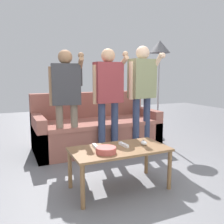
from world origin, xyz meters
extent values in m
plane|color=slate|center=(0.00, 0.00, 0.00)|extent=(12.00, 12.00, 0.00)
cube|color=brown|center=(0.15, 1.37, 0.21)|extent=(1.98, 0.90, 0.42)
cube|color=#94584D|center=(0.15, 1.29, 0.45)|extent=(1.70, 0.78, 0.06)
cube|color=brown|center=(0.15, 1.73, 0.66)|extent=(1.98, 0.18, 0.49)
cube|color=brown|center=(-0.77, 1.37, 0.31)|extent=(0.14, 0.90, 0.61)
cube|color=brown|center=(1.07, 1.37, 0.31)|extent=(0.14, 0.90, 0.61)
cube|color=brown|center=(-0.13, -0.07, 0.43)|extent=(1.02, 0.52, 0.03)
cylinder|color=brown|center=(-0.60, -0.30, 0.21)|extent=(0.04, 0.04, 0.42)
cylinder|color=brown|center=(0.35, -0.30, 0.21)|extent=(0.04, 0.04, 0.42)
cylinder|color=brown|center=(-0.60, 0.15, 0.21)|extent=(0.04, 0.04, 0.42)
cylinder|color=brown|center=(0.35, 0.15, 0.21)|extent=(0.04, 0.04, 0.42)
cylinder|color=#B24C47|center=(-0.32, -0.17, 0.48)|extent=(0.20, 0.20, 0.06)
ellipsoid|color=white|center=(0.17, -0.08, 0.47)|extent=(0.06, 0.09, 0.05)
cylinder|color=#4C4C51|center=(0.17, -0.07, 0.50)|extent=(0.02, 0.02, 0.01)
cylinder|color=#2D2D33|center=(1.38, 1.42, 0.01)|extent=(0.28, 0.28, 0.02)
cylinder|color=gray|center=(1.38, 1.42, 0.80)|extent=(0.03, 0.03, 1.57)
cone|color=#4C4C51|center=(1.38, 1.42, 1.70)|extent=(0.38, 0.38, 0.22)
cylinder|color=#756656|center=(-0.52, 1.00, 0.40)|extent=(0.10, 0.10, 0.80)
cylinder|color=#756656|center=(-0.32, 0.97, 0.40)|extent=(0.10, 0.10, 0.80)
cube|color=#38383D|center=(-0.42, 0.98, 1.08)|extent=(0.41, 0.25, 0.55)
sphere|color=#936B4C|center=(-0.42, 0.98, 1.44)|extent=(0.19, 0.19, 0.19)
cylinder|color=#936B4C|center=(-0.61, 1.01, 1.05)|extent=(0.07, 0.07, 0.52)
cylinder|color=#38383D|center=(-0.24, 0.95, 1.18)|extent=(0.07, 0.07, 0.26)
cylinder|color=#936B4C|center=(-0.25, 0.89, 1.34)|extent=(0.10, 0.26, 0.19)
sphere|color=#936B4C|center=(-0.26, 0.82, 1.45)|extent=(0.08, 0.08, 0.08)
cylinder|color=#2D3856|center=(0.04, 0.85, 0.41)|extent=(0.10, 0.10, 0.82)
cylinder|color=#2D3856|center=(0.24, 0.86, 0.41)|extent=(0.10, 0.10, 0.82)
cube|color=brown|center=(0.14, 0.85, 1.10)|extent=(0.39, 0.21, 0.56)
sphere|color=tan|center=(0.14, 0.85, 1.46)|extent=(0.19, 0.19, 0.19)
cylinder|color=tan|center=(-0.05, 0.85, 1.07)|extent=(0.07, 0.07, 0.53)
cylinder|color=brown|center=(0.34, 0.86, 1.20)|extent=(0.07, 0.07, 0.26)
cylinder|color=tan|center=(0.34, 0.79, 1.37)|extent=(0.07, 0.26, 0.19)
sphere|color=tan|center=(0.34, 0.72, 1.48)|extent=(0.08, 0.08, 0.08)
cylinder|color=#2D3856|center=(0.63, 0.91, 0.43)|extent=(0.11, 0.11, 0.85)
cylinder|color=#2D3856|center=(0.84, 0.94, 0.43)|extent=(0.11, 0.11, 0.85)
cube|color=gray|center=(0.73, 0.92, 1.14)|extent=(0.43, 0.27, 0.59)
sphere|color=beige|center=(0.73, 0.92, 1.53)|extent=(0.20, 0.20, 0.20)
cylinder|color=beige|center=(0.53, 0.89, 1.12)|extent=(0.07, 0.07, 0.55)
cylinder|color=gray|center=(0.93, 0.95, 1.26)|extent=(0.07, 0.07, 0.28)
cylinder|color=beige|center=(0.95, 0.84, 1.40)|extent=(0.10, 0.23, 0.26)
sphere|color=beige|center=(0.96, 0.74, 1.48)|extent=(0.08, 0.08, 0.08)
cube|color=white|center=(-0.05, -0.03, 0.46)|extent=(0.05, 0.16, 0.03)
cylinder|color=silver|center=(-0.06, 0.00, 0.48)|extent=(0.01, 0.01, 0.00)
cube|color=silver|center=(-0.05, -0.08, 0.48)|extent=(0.02, 0.02, 0.00)
cube|color=white|center=(-0.35, 0.03, 0.46)|extent=(0.05, 0.17, 0.03)
cylinder|color=silver|center=(-0.35, 0.06, 0.48)|extent=(0.01, 0.01, 0.00)
cube|color=silver|center=(-0.36, -0.02, 0.48)|extent=(0.02, 0.02, 0.00)
camera|label=1|loc=(-1.19, -2.26, 1.20)|focal=38.71mm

